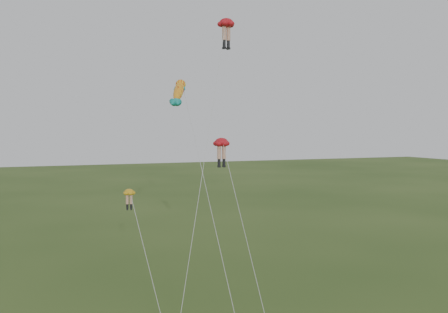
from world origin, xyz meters
name	(u,v)px	position (x,y,z in m)	size (l,w,h in m)	color
legs_kite_red_high	(226,29)	(3.26, 6.74, 20.54)	(7.11, 8.22, 21.45)	red
legs_kite_red_mid	(222,147)	(3.42, 7.90, 11.31)	(2.21, 12.55, 12.04)	red
legs_kite_yellow	(132,204)	(-5.33, 1.06, 8.03)	(2.19, 3.60, 8.99)	gold
fish_kite	(179,92)	(0.32, 9.67, 15.81)	(2.22, 14.51, 17.17)	yellow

